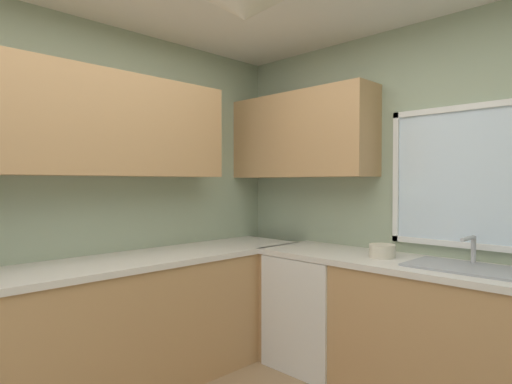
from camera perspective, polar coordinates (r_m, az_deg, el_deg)
room_shell at (r=2.28m, az=0.14°, el=9.15°), size 3.53×3.72×2.60m
counter_run_left at (r=3.05m, az=-20.74°, el=-17.13°), size 0.65×3.33×0.89m
counter_run_back at (r=3.03m, az=23.56°, el=-17.29°), size 2.62×0.65×0.89m
dishwasher at (r=3.45m, az=8.04°, el=-15.28°), size 0.60×0.60×0.85m
sink_assembly at (r=2.88m, az=26.07°, el=-8.94°), size 0.64×0.40×0.19m
bowl at (r=3.08m, az=16.48°, el=-7.55°), size 0.18×0.18×0.09m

